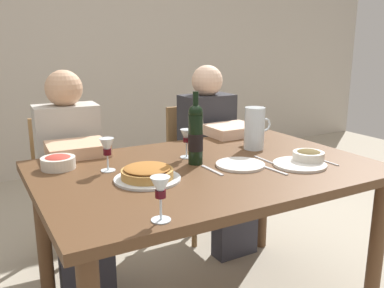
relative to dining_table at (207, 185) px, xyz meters
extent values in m
cube|color=beige|center=(0.00, 2.67, 0.73)|extent=(8.00, 0.10, 2.80)
cube|color=brown|center=(0.00, 0.00, 0.07)|extent=(1.50, 1.00, 0.04)
cylinder|color=brown|center=(0.67, -0.42, -0.31)|extent=(0.07, 0.07, 0.72)
cylinder|color=brown|center=(-0.67, 0.42, -0.31)|extent=(0.07, 0.07, 0.72)
cylinder|color=brown|center=(0.67, 0.42, -0.31)|extent=(0.07, 0.07, 0.72)
cylinder|color=black|center=(-0.03, 0.06, 0.21)|extent=(0.07, 0.07, 0.23)
sphere|color=black|center=(-0.03, 0.06, 0.33)|extent=(0.07, 0.07, 0.07)
cylinder|color=black|center=(-0.03, 0.06, 0.38)|extent=(0.03, 0.03, 0.08)
cylinder|color=black|center=(-0.03, 0.06, 0.20)|extent=(0.07, 0.07, 0.08)
cylinder|color=silver|center=(0.37, 0.14, 0.20)|extent=(0.10, 0.10, 0.22)
cylinder|color=silver|center=(0.37, 0.14, 0.16)|extent=(0.10, 0.10, 0.13)
torus|color=silver|center=(0.44, 0.14, 0.21)|extent=(0.07, 0.01, 0.07)
cylinder|color=silver|center=(-0.31, -0.05, 0.10)|extent=(0.27, 0.27, 0.01)
cylinder|color=#C18E47|center=(-0.31, -0.05, 0.12)|extent=(0.21, 0.21, 0.03)
ellipsoid|color=#9E6028|center=(-0.31, -0.05, 0.14)|extent=(0.19, 0.19, 0.02)
cylinder|color=silver|center=(-0.60, 0.29, 0.12)|extent=(0.15, 0.15, 0.05)
ellipsoid|color=#B2382D|center=(-0.60, 0.29, 0.14)|extent=(0.12, 0.12, 0.04)
cylinder|color=silver|center=(0.44, -0.18, 0.12)|extent=(0.14, 0.14, 0.05)
ellipsoid|color=brown|center=(0.44, -0.18, 0.14)|extent=(0.12, 0.12, 0.04)
cylinder|color=silver|center=(-0.02, 0.17, 0.09)|extent=(0.06, 0.06, 0.00)
cylinder|color=silver|center=(-0.02, 0.17, 0.13)|extent=(0.01, 0.01, 0.07)
cone|color=silver|center=(-0.02, 0.17, 0.20)|extent=(0.06, 0.06, 0.07)
cylinder|color=#470A14|center=(-0.02, 0.17, 0.18)|extent=(0.03, 0.03, 0.02)
cylinder|color=silver|center=(-0.42, 0.15, 0.09)|extent=(0.06, 0.06, 0.00)
cylinder|color=silver|center=(-0.42, 0.15, 0.13)|extent=(0.01, 0.01, 0.07)
cone|color=silver|center=(-0.42, 0.15, 0.20)|extent=(0.06, 0.06, 0.08)
cylinder|color=#470A14|center=(-0.42, 0.15, 0.18)|extent=(0.03, 0.03, 0.03)
cylinder|color=silver|center=(-0.43, -0.43, 0.09)|extent=(0.06, 0.06, 0.00)
cylinder|color=silver|center=(-0.43, -0.43, 0.13)|extent=(0.01, 0.01, 0.07)
cone|color=silver|center=(-0.43, -0.43, 0.20)|extent=(0.06, 0.06, 0.07)
cylinder|color=#470A14|center=(-0.43, -0.43, 0.18)|extent=(0.03, 0.03, 0.02)
cylinder|color=silver|center=(0.48, 0.28, 0.09)|extent=(0.06, 0.06, 0.00)
cylinder|color=silver|center=(0.48, 0.28, 0.13)|extent=(0.01, 0.01, 0.07)
cone|color=silver|center=(0.48, 0.28, 0.20)|extent=(0.07, 0.07, 0.07)
cylinder|color=#470A14|center=(0.48, 0.28, 0.18)|extent=(0.04, 0.04, 0.03)
cylinder|color=white|center=(0.13, -0.07, 0.10)|extent=(0.22, 0.22, 0.01)
cylinder|color=white|center=(0.37, -0.20, 0.10)|extent=(0.24, 0.24, 0.01)
cube|color=silver|center=(-0.02, -0.07, 0.09)|extent=(0.02, 0.16, 0.00)
cube|color=silver|center=(0.28, -0.07, 0.09)|extent=(0.01, 0.18, 0.00)
cube|color=silver|center=(0.52, -0.20, 0.09)|extent=(0.01, 0.18, 0.00)
cube|color=silver|center=(0.22, -0.20, 0.09)|extent=(0.03, 0.16, 0.00)
cube|color=olive|center=(-0.45, 0.80, -0.21)|extent=(0.42, 0.42, 0.02)
cube|color=olive|center=(-0.44, 0.98, 0.00)|extent=(0.36, 0.05, 0.40)
cylinder|color=olive|center=(-0.63, 0.64, -0.44)|extent=(0.04, 0.04, 0.45)
cylinder|color=olive|center=(-0.29, 0.62, -0.44)|extent=(0.04, 0.04, 0.45)
cylinder|color=olive|center=(-0.61, 0.98, -0.44)|extent=(0.04, 0.04, 0.45)
cylinder|color=olive|center=(-0.27, 0.96, -0.44)|extent=(0.04, 0.04, 0.45)
cube|color=#B7B2A8|center=(-0.45, 0.76, 0.05)|extent=(0.35, 0.22, 0.50)
sphere|color=tan|center=(-0.45, 0.76, 0.39)|extent=(0.20, 0.20, 0.20)
cube|color=#33333D|center=(-0.46, 0.57, -0.20)|extent=(0.33, 0.40, 0.14)
cube|color=#33333D|center=(-0.47, 0.42, -0.47)|extent=(0.28, 0.14, 0.40)
cube|color=tan|center=(-0.47, 0.48, 0.12)|extent=(0.30, 0.26, 0.06)
cube|color=olive|center=(0.45, 0.79, -0.21)|extent=(0.41, 0.41, 0.02)
cube|color=olive|center=(0.45, 0.98, 0.00)|extent=(0.36, 0.04, 0.40)
cylinder|color=olive|center=(0.28, 0.62, -0.44)|extent=(0.04, 0.04, 0.45)
cylinder|color=olive|center=(0.62, 0.63, -0.44)|extent=(0.04, 0.04, 0.45)
cylinder|color=olive|center=(0.28, 0.96, -0.44)|extent=(0.04, 0.04, 0.45)
cylinder|color=olive|center=(0.62, 0.97, -0.44)|extent=(0.04, 0.04, 0.45)
cube|color=#2D2D33|center=(0.45, 0.75, 0.05)|extent=(0.34, 0.21, 0.50)
sphere|color=beige|center=(0.45, 0.75, 0.39)|extent=(0.20, 0.20, 0.20)
cube|color=#33333D|center=(0.45, 0.56, -0.20)|extent=(0.31, 0.38, 0.14)
cube|color=#33333D|center=(0.46, 0.41, -0.47)|extent=(0.27, 0.12, 0.40)
cube|color=beige|center=(0.45, 0.47, 0.12)|extent=(0.29, 0.24, 0.06)
camera|label=1|loc=(-0.93, -1.53, 0.65)|focal=38.78mm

